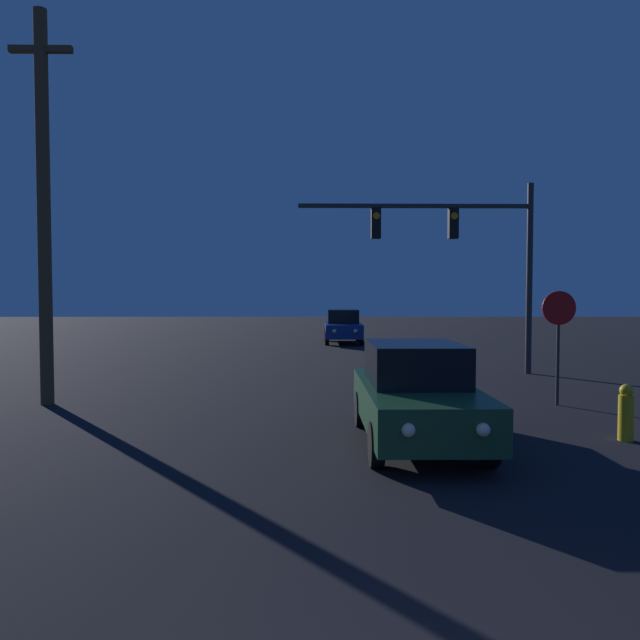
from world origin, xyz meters
The scene contains 6 objects.
car_near centered at (1.47, 7.64, 0.80)m, with size 1.76×4.35×1.60m.
car_far centered at (1.36, 27.64, 0.80)m, with size 1.80×4.37×1.60m.
traffic_signal_mast centered at (4.34, 16.19, 3.88)m, with size 6.96×0.30×5.65m.
stop_sign centered at (5.09, 10.95, 1.72)m, with size 0.73×0.07×2.45m.
utility_pole centered at (-5.92, 11.24, 4.33)m, with size 1.33×0.28×8.40m.
fire_hydrant centered at (4.93, 7.76, 0.46)m, with size 0.24×0.24×0.93m.
Camera 1 is at (-0.23, -2.25, 2.42)m, focal length 35.00 mm.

